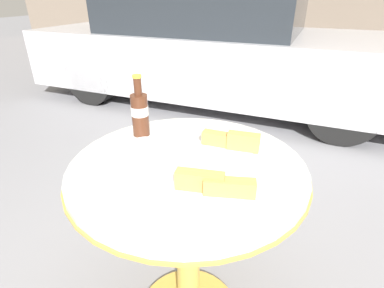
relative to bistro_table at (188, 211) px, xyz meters
name	(u,v)px	position (x,y,z in m)	size (l,w,h in m)	color
bistro_table	(188,211)	(0.00, 0.00, 0.00)	(0.76, 0.76, 0.76)	gold
cola_bottle_left	(140,112)	(-0.25, 0.13, 0.29)	(0.06, 0.06, 0.23)	#4C2819
drinking_glass	(146,165)	(-0.06, -0.15, 0.25)	(0.07, 0.07, 0.13)	black
lunch_plate_near	(231,147)	(0.11, 0.13, 0.21)	(0.24, 0.24, 0.07)	white
lunch_plate_far	(214,190)	(0.13, -0.13, 0.22)	(0.23, 0.23, 0.07)	white
parked_car	(217,50)	(-0.83, 2.78, 0.05)	(4.47, 1.66, 1.29)	#B7B7BC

